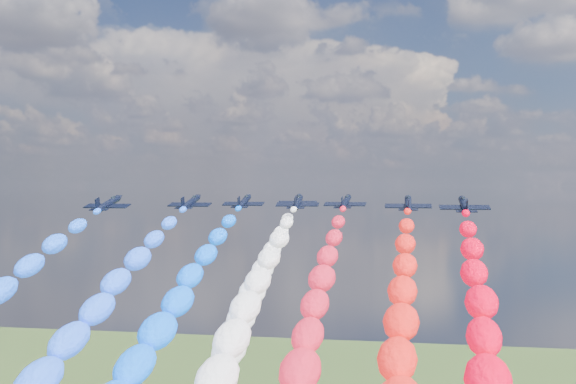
# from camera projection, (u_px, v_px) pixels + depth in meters

# --- Properties ---
(jet_0) EXTENTS (8.51, 11.30, 4.97)m
(jet_0) POSITION_uv_depth(u_px,v_px,m) (108.00, 204.00, 126.25)
(jet_0) COLOR black
(jet_1) EXTENTS (8.55, 11.33, 4.97)m
(jet_1) POSITION_uv_depth(u_px,v_px,m) (191.00, 203.00, 135.56)
(jet_1) COLOR black
(trail_1) EXTENTS (6.15, 98.07, 43.01)m
(trail_1) POSITION_uv_depth(u_px,v_px,m) (57.00, 378.00, 86.23)
(trail_1) COLOR #225BFF
(jet_2) EXTENTS (8.03, 10.96, 4.97)m
(jet_2) POSITION_uv_depth(u_px,v_px,m) (244.00, 202.00, 141.89)
(jet_2) COLOR black
(trail_2) EXTENTS (6.15, 98.07, 43.01)m
(trail_2) POSITION_uv_depth(u_px,v_px,m) (148.00, 365.00, 92.56)
(trail_2) COLOR #065AFF
(jet_3) EXTENTS (8.43, 11.25, 4.97)m
(jet_3) POSITION_uv_depth(u_px,v_px,m) (298.00, 202.00, 136.49)
(jet_3) COLOR black
(trail_3) EXTENTS (6.15, 98.07, 43.01)m
(trail_3) POSITION_uv_depth(u_px,v_px,m) (226.00, 376.00, 87.16)
(trail_3) COLOR white
(jet_4) EXTENTS (8.67, 11.42, 4.97)m
(jet_4) POSITION_uv_depth(u_px,v_px,m) (298.00, 201.00, 151.27)
(jet_4) COLOR black
(trail_4) EXTENTS (6.15, 98.07, 43.01)m
(trail_4) POSITION_uv_depth(u_px,v_px,m) (236.00, 348.00, 101.94)
(trail_4) COLOR white
(jet_5) EXTENTS (8.53, 11.32, 4.97)m
(jet_5) POSITION_uv_depth(u_px,v_px,m) (345.00, 202.00, 139.19)
(jet_5) COLOR black
(trail_5) EXTENTS (6.15, 98.07, 43.01)m
(trail_5) POSITION_uv_depth(u_px,v_px,m) (302.00, 370.00, 89.86)
(trail_5) COLOR red
(jet_6) EXTENTS (8.25, 11.12, 4.97)m
(jet_6) POSITION_uv_depth(u_px,v_px,m) (408.00, 204.00, 126.09)
(jet_6) COLOR black
(jet_7) EXTENTS (8.56, 11.34, 4.97)m
(jet_7) POSITION_uv_depth(u_px,v_px,m) (464.00, 205.00, 117.47)
(jet_7) COLOR black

